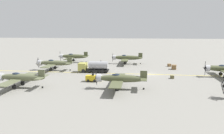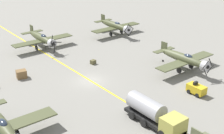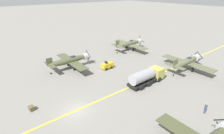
% 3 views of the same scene
% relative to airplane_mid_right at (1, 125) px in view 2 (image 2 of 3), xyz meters
% --- Properties ---
extents(ground_plane, '(400.00, 400.00, 0.00)m').
position_rel_airplane_mid_right_xyz_m(ground_plane, '(-15.92, -6.54, -2.01)').
color(ground_plane, gray).
extents(taxiway_stripe, '(0.30, 160.00, 0.01)m').
position_rel_airplane_mid_right_xyz_m(taxiway_stripe, '(-15.92, -6.54, -2.01)').
color(taxiway_stripe, yellow).
rests_on(taxiway_stripe, ground).
extents(airplane_mid_right, '(12.00, 9.98, 3.65)m').
position_rel_airplane_mid_right_xyz_m(airplane_mid_right, '(0.00, 0.00, 0.00)').
color(airplane_mid_right, '#494F30').
rests_on(airplane_mid_right, ground).
extents(airplane_near_center, '(12.00, 9.98, 3.77)m').
position_rel_airplane_mid_right_xyz_m(airplane_near_center, '(-16.92, -24.41, 0.00)').
color(airplane_near_center, '#484D2F').
rests_on(airplane_near_center, ground).
extents(airplane_mid_left, '(12.00, 9.98, 3.65)m').
position_rel_airplane_mid_right_xyz_m(airplane_mid_left, '(-30.26, -0.43, -0.00)').
color(airplane_mid_left, '#4F5536').
rests_on(airplane_mid_left, ground).
extents(airplane_near_left, '(12.00, 9.98, 3.65)m').
position_rel_airplane_mid_right_xyz_m(airplane_near_left, '(-33.69, -22.65, -0.00)').
color(airplane_near_left, '#454A2B').
rests_on(airplane_near_left, ground).
extents(fuel_tanker, '(2.67, 8.00, 2.98)m').
position_rel_airplane_mid_right_xyz_m(fuel_tanker, '(-15.00, 7.89, -0.50)').
color(fuel_tanker, black).
rests_on(fuel_tanker, ground).
extents(tow_tractor, '(1.57, 2.60, 1.79)m').
position_rel_airplane_mid_right_xyz_m(tow_tractor, '(-25.11, 6.14, -1.22)').
color(tow_tractor, gold).
rests_on(tow_tractor, ground).
extents(supply_crate_mid_lane, '(0.94, 0.82, 0.70)m').
position_rel_airplane_mid_right_xyz_m(supply_crate_mid_lane, '(-20.07, -11.74, -1.66)').
color(supply_crate_mid_lane, brown).
rests_on(supply_crate_mid_lane, ground).
extents(supply_crate_outboard, '(1.74, 1.54, 1.26)m').
position_rel_airplane_mid_right_xyz_m(supply_crate_outboard, '(-8.10, -13.98, -1.38)').
color(supply_crate_outboard, brown).
rests_on(supply_crate_outboard, ground).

